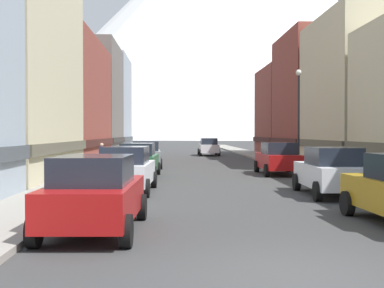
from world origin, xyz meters
name	(u,v)px	position (x,y,z in m)	size (l,w,h in m)	color
ground_plane	(298,276)	(0.00, 0.00, 0.00)	(400.00, 400.00, 0.00)	#393939
sidewalk_left	(123,159)	(-6.25, 35.00, 0.07)	(2.50, 100.00, 0.15)	gray
sidewalk_right	(270,159)	(6.25, 35.00, 0.07)	(2.50, 100.00, 0.15)	gray
storefront_left_2	(44,104)	(-11.65, 30.32, 4.44)	(8.61, 13.82, 9.21)	brown
storefront_left_3	(86,102)	(-10.77, 43.21, 5.39)	(6.83, 10.83, 11.13)	#66605B
storefront_left_4	(97,106)	(-11.20, 54.15, 5.57)	(7.70, 10.91, 11.51)	#99A5B2
storefront_right_2	(369,95)	(10.85, 24.88, 4.78)	(7.00, 10.11, 9.89)	beige
storefront_right_3	(334,99)	(11.91, 35.54, 5.23)	(9.13, 10.27, 10.80)	brown
storefront_right_4	(307,113)	(12.33, 46.00, 4.44)	(9.96, 10.17, 9.20)	brown
car_left_0	(95,194)	(-3.80, 3.70, 0.90)	(2.19, 4.46, 1.78)	#9E1111
car_left_1	(126,169)	(-3.80, 11.58, 0.90)	(2.23, 4.48, 1.78)	silver
car_left_2	(138,160)	(-3.80, 18.23, 0.90)	(2.19, 4.46, 1.78)	#265933
car_left_3	(146,154)	(-3.80, 25.57, 0.90)	(2.24, 4.48, 1.78)	slate
car_right_1	(332,171)	(3.80, 10.32, 0.90)	(2.18, 4.45, 1.78)	silver
car_right_2	(278,158)	(3.80, 19.80, 0.90)	(2.08, 4.41, 1.78)	#9E1111
car_driving_0	(209,147)	(1.60, 43.47, 0.90)	(2.06, 4.40, 1.78)	silver
potted_plant_0	(370,167)	(7.00, 14.86, 0.72)	(0.67, 0.67, 1.02)	gray
pedestrian_0	(102,157)	(-6.25, 22.36, 0.86)	(0.36, 0.36, 1.55)	navy
streetlamp_right	(299,104)	(5.35, 21.49, 3.99)	(0.36, 0.36, 5.86)	black
mountain_backdrop	(230,20)	(27.95, 260.00, 61.64)	(237.32, 237.32, 123.28)	white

